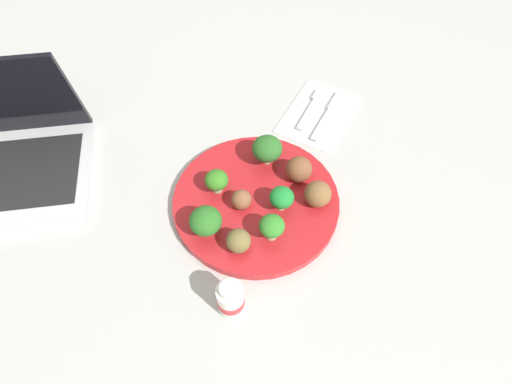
% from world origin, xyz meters
% --- Properties ---
extents(ground_plane, '(4.00, 4.00, 0.00)m').
position_xyz_m(ground_plane, '(0.00, 0.00, 0.00)').
color(ground_plane, '#B2B2AD').
extents(plate, '(0.28, 0.28, 0.02)m').
position_xyz_m(plate, '(0.00, 0.00, 0.01)').
color(plate, red).
rests_on(plate, ground_plane).
extents(broccoli_floret_mid_left, '(0.05, 0.05, 0.06)m').
position_xyz_m(broccoli_floret_mid_left, '(0.08, 0.01, 0.05)').
color(broccoli_floret_mid_left, '#A3B783').
rests_on(broccoli_floret_mid_left, plate).
extents(broccoli_floret_front_left, '(0.04, 0.04, 0.05)m').
position_xyz_m(broccoli_floret_front_left, '(0.00, -0.04, 0.04)').
color(broccoli_floret_front_left, '#9DC36A').
rests_on(broccoli_floret_front_left, plate).
extents(broccoli_floret_center, '(0.05, 0.05, 0.05)m').
position_xyz_m(broccoli_floret_center, '(-0.09, 0.05, 0.05)').
color(broccoli_floret_center, '#A6C56C').
rests_on(broccoli_floret_center, plate).
extents(broccoli_floret_far_rim, '(0.04, 0.04, 0.04)m').
position_xyz_m(broccoli_floret_far_rim, '(-0.01, 0.07, 0.04)').
color(broccoli_floret_far_rim, '#96BD82').
rests_on(broccoli_floret_far_rim, plate).
extents(broccoli_floret_back_right, '(0.04, 0.04, 0.05)m').
position_xyz_m(broccoli_floret_back_right, '(-0.06, -0.05, 0.05)').
color(broccoli_floret_back_right, '#98C583').
rests_on(broccoli_floret_back_right, plate).
extents(meatball_front_left, '(0.04, 0.04, 0.04)m').
position_xyz_m(meatball_front_left, '(-0.09, -0.01, 0.04)').
color(meatball_front_left, brown).
rests_on(meatball_front_left, plate).
extents(meatball_back_left, '(0.03, 0.03, 0.03)m').
position_xyz_m(meatball_back_left, '(-0.02, 0.02, 0.03)').
color(meatball_back_left, brown).
rests_on(meatball_back_left, plate).
extents(meatball_back_right, '(0.04, 0.04, 0.04)m').
position_xyz_m(meatball_back_right, '(0.07, -0.05, 0.04)').
color(meatball_back_right, brown).
rests_on(meatball_back_right, plate).
extents(meatball_center, '(0.04, 0.04, 0.04)m').
position_xyz_m(meatball_center, '(0.03, -0.10, 0.04)').
color(meatball_center, brown).
rests_on(meatball_center, plate).
extents(napkin, '(0.18, 0.13, 0.01)m').
position_xyz_m(napkin, '(0.24, -0.03, 0.00)').
color(napkin, white).
rests_on(napkin, ground_plane).
extents(fork, '(0.12, 0.02, 0.01)m').
position_xyz_m(fork, '(0.25, -0.02, 0.01)').
color(fork, silver).
rests_on(fork, napkin).
extents(knife, '(0.15, 0.03, 0.01)m').
position_xyz_m(knife, '(0.25, -0.05, 0.01)').
color(knife, silver).
rests_on(knife, napkin).
extents(yogurt_bottle, '(0.04, 0.04, 0.07)m').
position_xyz_m(yogurt_bottle, '(-0.18, -0.04, 0.03)').
color(yogurt_bottle, white).
rests_on(yogurt_bottle, ground_plane).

